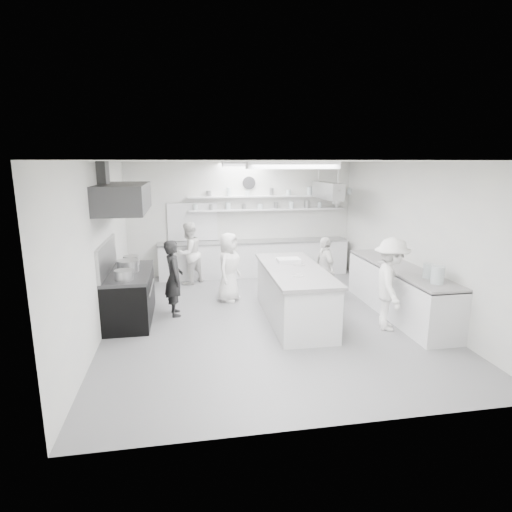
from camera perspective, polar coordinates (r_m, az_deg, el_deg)
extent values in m
cube|color=gray|center=(8.27, 1.45, -8.53)|extent=(6.00, 7.00, 0.02)
cube|color=white|center=(7.71, 1.57, 12.88)|extent=(6.00, 7.00, 0.02)
cube|color=silver|center=(11.26, -2.01, 5.11)|extent=(6.00, 0.04, 3.00)
cube|color=silver|center=(4.58, 10.20, -6.38)|extent=(6.00, 0.04, 3.00)
cube|color=silver|center=(7.84, -20.52, 0.98)|extent=(0.04, 7.00, 3.00)
cube|color=silver|center=(8.94, 20.74, 2.31)|extent=(0.04, 7.00, 3.00)
cube|color=black|center=(8.42, -16.80, -5.38)|extent=(0.80, 1.80, 0.90)
cube|color=#3A3A3B|center=(8.06, -17.67, 7.59)|extent=(0.85, 2.00, 0.50)
cube|color=silver|center=(11.20, -0.24, -0.34)|extent=(5.00, 0.60, 0.92)
cube|color=silver|center=(11.22, 1.63, 6.37)|extent=(4.20, 0.26, 0.04)
cube|color=silver|center=(11.19, 1.65, 8.15)|extent=(4.20, 0.26, 0.04)
cube|color=black|center=(11.15, -8.65, 4.63)|extent=(1.30, 0.04, 1.00)
cylinder|color=silver|center=(11.17, -0.99, 9.94)|extent=(0.32, 0.05, 0.32)
cube|color=silver|center=(8.83, 18.91, -4.56)|extent=(0.74, 3.30, 0.94)
cube|color=#9E9F9F|center=(10.59, 9.71, 8.80)|extent=(0.30, 1.60, 0.40)
cube|color=silver|center=(5.96, 5.07, 12.23)|extent=(1.30, 0.25, 0.10)
cube|color=silver|center=(9.48, -0.63, 12.42)|extent=(1.30, 0.25, 0.10)
cube|color=silver|center=(8.09, 5.19, -5.32)|extent=(1.02, 2.66, 0.98)
cylinder|color=#9E9F9F|center=(8.26, -17.07, -1.45)|extent=(0.41, 0.41, 0.27)
imported|color=black|center=(8.38, -11.15, -2.97)|extent=(0.44, 0.60, 1.51)
imported|color=white|center=(10.49, -9.15, 0.38)|extent=(0.95, 0.94, 1.55)
imported|color=white|center=(9.09, -3.74, -1.52)|extent=(0.80, 0.88, 1.51)
imported|color=white|center=(9.25, 9.31, -1.73)|extent=(0.42, 0.86, 1.41)
imported|color=white|center=(7.89, 17.87, -3.67)|extent=(0.93, 1.23, 1.69)
imported|color=#9E9F9F|center=(8.21, 5.85, -1.32)|extent=(0.31, 0.31, 0.06)
imported|color=silver|center=(7.40, 5.71, -2.86)|extent=(0.20, 0.20, 0.06)
imported|color=silver|center=(8.85, 17.21, -1.02)|extent=(0.31, 0.31, 0.06)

